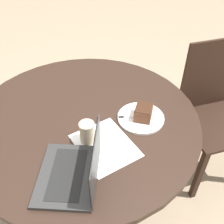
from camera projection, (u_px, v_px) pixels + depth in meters
name	position (u px, v px, depth m)	size (l,w,h in m)	color
ground_plane	(91.00, 197.00, 1.84)	(12.00, 12.00, 0.00)	gray
dining_table	(85.00, 136.00, 1.43)	(1.18, 1.18, 0.76)	black
chair	(212.00, 113.00, 1.75)	(0.53, 0.53, 0.97)	black
paper_document	(105.00, 145.00, 1.19)	(0.30, 0.25, 0.00)	white
plate	(141.00, 118.00, 1.33)	(0.24, 0.24, 0.01)	white
cake_slice	(144.00, 112.00, 1.30)	(0.12, 0.13, 0.07)	brown
fork	(132.00, 117.00, 1.32)	(0.11, 0.16, 0.00)	silver
coffee_glass	(87.00, 133.00, 1.18)	(0.07, 0.07, 0.11)	#C6AD89
laptop	(74.00, 171.00, 1.05)	(0.39, 0.38, 0.21)	#2D2D2D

